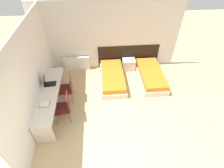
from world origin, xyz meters
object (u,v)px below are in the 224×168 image
chair_near_laptop (67,88)px  laptop (48,83)px  bed_near_window (112,78)px  bed_near_door (151,76)px  chair_near_notebook (64,106)px  nightstand (129,64)px

chair_near_laptop → laptop: laptop is taller
bed_near_window → bed_near_door: bearing=0.0°
bed_near_door → chair_near_notebook: size_ratio=2.01×
nightstand → laptop: size_ratio=1.39×
bed_near_door → nightstand: 1.05m
laptop → chair_near_laptop: bearing=0.8°
chair_near_laptop → chair_near_notebook: same height
bed_near_door → bed_near_window: bearing=180.0°
chair_near_notebook → bed_near_window: bearing=38.6°
bed_near_window → chair_near_laptop: 1.78m
bed_near_door → chair_near_laptop: 3.16m
chair_near_notebook → nightstand: bearing=38.7°
nightstand → chair_near_laptop: chair_near_laptop is taller
nightstand → chair_near_laptop: 2.78m
laptop → bed_near_door: bearing=8.5°
bed_near_window → bed_near_door: (1.48, 0.00, 0.00)m
bed_near_window → chair_near_notebook: size_ratio=2.01×
bed_near_door → chair_near_laptop: chair_near_laptop is taller
chair_near_laptop → laptop: size_ratio=2.59×
bed_near_door → nightstand: (-0.74, 0.75, 0.04)m
nightstand → laptop: laptop is taller
bed_near_window → laptop: 2.33m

